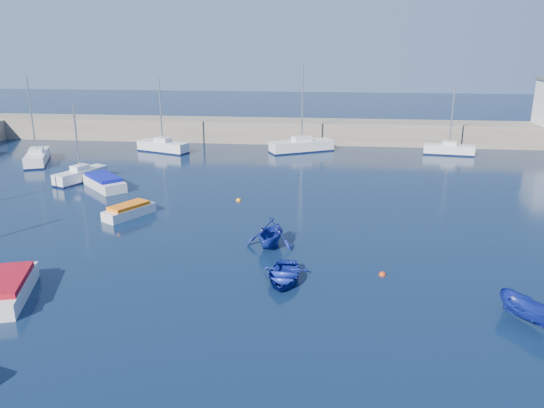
# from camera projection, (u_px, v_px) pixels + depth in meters

# --- Properties ---
(ground) EXTENTS (220.00, 220.00, 0.00)m
(ground) POSITION_uv_depth(u_px,v_px,m) (291.00, 358.00, 20.88)
(ground) COLOR #0C1C35
(ground) RESTS_ON ground
(back_wall) EXTENTS (96.00, 4.50, 2.60)m
(back_wall) POSITION_uv_depth(u_px,v_px,m) (319.00, 131.00, 64.14)
(back_wall) COLOR gray
(back_wall) RESTS_ON ground
(sailboat_3) EXTENTS (3.29, 5.18, 6.82)m
(sailboat_3) POSITION_uv_depth(u_px,v_px,m) (81.00, 175.00, 46.59)
(sailboat_3) COLOR silver
(sailboat_3) RESTS_ON ground
(sailboat_4) EXTENTS (4.19, 6.67, 8.54)m
(sailboat_4) POSITION_uv_depth(u_px,v_px,m) (37.00, 157.00, 53.54)
(sailboat_4) COLOR silver
(sailboat_4) RESTS_ON ground
(sailboat_5) EXTENTS (6.16, 3.70, 7.99)m
(sailboat_5) POSITION_uv_depth(u_px,v_px,m) (163.00, 146.00, 58.77)
(sailboat_5) COLOR silver
(sailboat_5) RESTS_ON ground
(sailboat_6) EXTENTS (7.24, 5.11, 9.40)m
(sailboat_6) POSITION_uv_depth(u_px,v_px,m) (302.00, 146.00, 58.93)
(sailboat_6) COLOR silver
(sailboat_6) RESTS_ON ground
(sailboat_7) EXTENTS (5.42, 2.18, 7.09)m
(sailboat_7) POSITION_uv_depth(u_px,v_px,m) (449.00, 149.00, 57.44)
(sailboat_7) COLOR silver
(sailboat_7) RESTS_ON ground
(motorboat_0) EXTENTS (3.12, 5.22, 1.10)m
(motorboat_0) POSITION_uv_depth(u_px,v_px,m) (8.00, 288.00, 25.55)
(motorboat_0) COLOR silver
(motorboat_0) RESTS_ON ground
(motorboat_1) EXTENTS (3.07, 3.94, 0.93)m
(motorboat_1) POSITION_uv_depth(u_px,v_px,m) (129.00, 211.00, 37.38)
(motorboat_1) COLOR silver
(motorboat_1) RESTS_ON ground
(motorboat_2) EXTENTS (5.03, 5.05, 1.09)m
(motorboat_2) POSITION_uv_depth(u_px,v_px,m) (104.00, 182.00, 44.60)
(motorboat_2) COLOR silver
(motorboat_2) RESTS_ON ground
(dinghy_center) EXTENTS (2.66, 3.61, 0.72)m
(dinghy_center) POSITION_uv_depth(u_px,v_px,m) (283.00, 275.00, 27.36)
(dinghy_center) COLOR navy
(dinghy_center) RESTS_ON ground
(dinghy_left) EXTENTS (3.41, 3.78, 1.75)m
(dinghy_left) POSITION_uv_depth(u_px,v_px,m) (271.00, 233.00, 31.87)
(dinghy_left) COLOR navy
(dinghy_left) RESTS_ON ground
(dinghy_right) EXTENTS (2.64, 3.14, 1.17)m
(dinghy_right) POSITION_uv_depth(u_px,v_px,m) (529.00, 311.00, 23.31)
(dinghy_right) COLOR navy
(dinghy_right) RESTS_ON ground
(buoy_1) EXTENTS (0.39, 0.39, 0.39)m
(buoy_1) POSITION_uv_depth(u_px,v_px,m) (382.00, 275.00, 28.20)
(buoy_1) COLOR #BB340E
(buoy_1) RESTS_ON ground
(buoy_3) EXTENTS (0.40, 0.40, 0.40)m
(buoy_3) POSITION_uv_depth(u_px,v_px,m) (239.00, 201.00, 41.16)
(buoy_3) COLOR orange
(buoy_3) RESTS_ON ground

